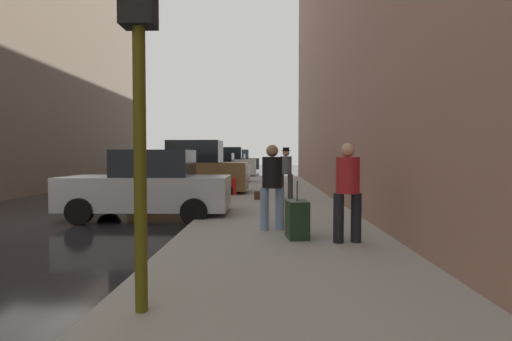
{
  "coord_description": "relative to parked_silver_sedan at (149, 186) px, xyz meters",
  "views": [
    {
      "loc": [
        5.7,
        -9.37,
        1.65
      ],
      "look_at": [
        5.23,
        7.85,
        1.0
      ],
      "focal_mm": 28.0,
      "sensor_mm": 36.0,
      "label": 1
    }
  ],
  "objects": [
    {
      "name": "rolling_suitcase",
      "position": [
        3.6,
        -3.04,
        -0.36
      ],
      "size": [
        0.42,
        0.6,
        1.04
      ],
      "color": "black",
      "rests_on": "sidewalk"
    },
    {
      "name": "parked_black_suv",
      "position": [
        -0.0,
        30.36,
        0.18
      ],
      "size": [
        4.63,
        2.12,
        2.25
      ],
      "color": "black",
      "rests_on": "ground_plane"
    },
    {
      "name": "parked_bronze_suv",
      "position": [
        -0.0,
        5.84,
        0.18
      ],
      "size": [
        4.63,
        2.13,
        2.25
      ],
      "color": "brown",
      "rests_on": "ground_plane"
    },
    {
      "name": "ground_plane",
      "position": [
        -2.65,
        -0.86,
        -0.85
      ],
      "size": [
        120.0,
        120.0,
        0.0
      ],
      "primitive_type": "plane",
      "color": "black"
    },
    {
      "name": "pedestrian_in_red_jacket",
      "position": [
        4.44,
        -3.38,
        0.26
      ],
      "size": [
        0.53,
        0.47,
        1.71
      ],
      "color": "black",
      "rests_on": "sidewalk"
    },
    {
      "name": "parked_white_van",
      "position": [
        -0.0,
        18.78,
        0.18
      ],
      "size": [
        4.64,
        2.14,
        2.25
      ],
      "color": "silver",
      "rests_on": "ground_plane"
    },
    {
      "name": "parked_gray_coupe",
      "position": [
        0.0,
        12.62,
        0.0
      ],
      "size": [
        4.22,
        2.1,
        1.79
      ],
      "color": "slate",
      "rests_on": "ground_plane"
    },
    {
      "name": "fire_hydrant",
      "position": [
        1.8,
        4.95,
        -0.35
      ],
      "size": [
        0.42,
        0.22,
        0.7
      ],
      "color": "red",
      "rests_on": "sidewalk"
    },
    {
      "name": "pedestrian_with_beanie",
      "position": [
        3.71,
        3.67,
        0.29
      ],
      "size": [
        0.53,
        0.49,
        1.78
      ],
      "color": "#333338",
      "rests_on": "sidewalk"
    },
    {
      "name": "parked_dark_green_sedan",
      "position": [
        -0.0,
        24.61,
        0.0
      ],
      "size": [
        4.25,
        2.16,
        1.79
      ],
      "color": "#193828",
      "rests_on": "ground_plane"
    },
    {
      "name": "sidewalk",
      "position": [
        3.35,
        -0.86,
        -0.77
      ],
      "size": [
        4.0,
        40.0,
        0.15
      ],
      "primitive_type": "cube",
      "color": "gray",
      "rests_on": "ground_plane"
    },
    {
      "name": "duffel_bag",
      "position": [
        2.78,
        3.39,
        -0.56
      ],
      "size": [
        0.32,
        0.44,
        0.28
      ],
      "color": "#472D19",
      "rests_on": "sidewalk"
    },
    {
      "name": "pedestrian_in_jeans",
      "position": [
        3.16,
        -2.25,
        0.26
      ],
      "size": [
        0.53,
        0.48,
        1.71
      ],
      "color": "#728CB2",
      "rests_on": "sidewalk"
    },
    {
      "name": "traffic_light",
      "position": [
        1.85,
        -6.47,
        1.91
      ],
      "size": [
        0.32,
        0.32,
        3.6
      ],
      "color": "#514C0F",
      "rests_on": "sidewalk"
    },
    {
      "name": "parked_silver_sedan",
      "position": [
        0.0,
        0.0,
        0.0
      ],
      "size": [
        4.23,
        2.11,
        1.79
      ],
      "color": "#B7BABF",
      "rests_on": "ground_plane"
    }
  ]
}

